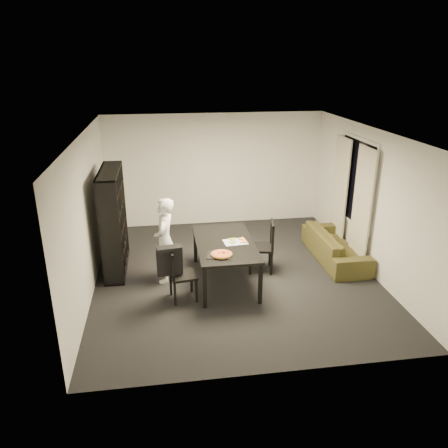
{
  "coord_description": "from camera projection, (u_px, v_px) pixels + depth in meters",
  "views": [
    {
      "loc": [
        -1.26,
        -7.11,
        3.75
      ],
      "look_at": [
        -0.21,
        -0.13,
        1.05
      ],
      "focal_mm": 35.0,
      "sensor_mm": 36.0,
      "label": 1
    }
  ],
  "objects": [
    {
      "name": "room",
      "position": [
        235.0,
        207.0,
        7.62
      ],
      "size": [
        5.01,
        5.51,
        2.61
      ],
      "color": "black",
      "rests_on": "ground"
    },
    {
      "name": "curtain_left",
      "position": [
        362.0,
        208.0,
        8.08
      ],
      "size": [
        0.03,
        0.7,
        2.25
      ],
      "primitive_type": "cube",
      "color": "beige",
      "rests_on": "room"
    },
    {
      "name": "curtain_right",
      "position": [
        340.0,
        192.0,
        9.04
      ],
      "size": [
        0.03,
        0.7,
        2.25
      ],
      "primitive_type": "cube",
      "color": "beige",
      "rests_on": "room"
    },
    {
      "name": "dining_table",
      "position": [
        225.0,
        246.0,
        7.6
      ],
      "size": [
        1.0,
        1.8,
        0.75
      ],
      "color": "black",
      "rests_on": "room"
    },
    {
      "name": "kitchen_towel",
      "position": [
        235.0,
        242.0,
        7.58
      ],
      "size": [
        0.43,
        0.34,
        0.01
      ],
      "primitive_type": "cube",
      "rotation": [
        0.0,
        0.0,
        0.09
      ],
      "color": "white",
      "rests_on": "dining_table"
    },
    {
      "name": "chair_left",
      "position": [
        178.0,
        271.0,
        7.06
      ],
      "size": [
        0.47,
        0.47,
        0.89
      ],
      "rotation": [
        0.0,
        0.0,
        1.73
      ],
      "color": "black",
      "rests_on": "room"
    },
    {
      "name": "sofa",
      "position": [
        335.0,
        246.0,
        8.6
      ],
      "size": [
        0.76,
        1.93,
        0.56
      ],
      "primitive_type": "imported",
      "rotation": [
        0.0,
        0.0,
        1.57
      ],
      "color": "#403C19",
      "rests_on": "room"
    },
    {
      "name": "baking_tray",
      "position": [
        219.0,
        255.0,
        7.07
      ],
      "size": [
        0.46,
        0.4,
        0.01
      ],
      "primitive_type": "cube",
      "rotation": [
        0.0,
        0.0,
        -0.23
      ],
      "color": "black",
      "rests_on": "dining_table"
    },
    {
      "name": "window_pane",
      "position": [
        356.0,
        182.0,
        8.44
      ],
      "size": [
        0.02,
        1.4,
        1.6
      ],
      "primitive_type": "cube",
      "color": "black",
      "rests_on": "room"
    },
    {
      "name": "bookshelf",
      "position": [
        114.0,
        221.0,
        8.0
      ],
      "size": [
        0.35,
        1.5,
        1.9
      ],
      "primitive_type": "cube",
      "color": "black",
      "rests_on": "room"
    },
    {
      "name": "draped_jacket",
      "position": [
        170.0,
        260.0,
        6.95
      ],
      "size": [
        0.42,
        0.23,
        0.49
      ],
      "rotation": [
        0.0,
        0.0,
        1.73
      ],
      "color": "black",
      "rests_on": "chair_left"
    },
    {
      "name": "chair_right",
      "position": [
        266.0,
        243.0,
        8.04
      ],
      "size": [
        0.52,
        0.52,
        0.97
      ],
      "rotation": [
        0.0,
        0.0,
        -1.75
      ],
      "color": "black",
      "rests_on": "room"
    },
    {
      "name": "window_frame",
      "position": [
        356.0,
        182.0,
        8.44
      ],
      "size": [
        0.03,
        1.52,
        1.72
      ],
      "primitive_type": "cube",
      "color": "white",
      "rests_on": "room"
    },
    {
      "name": "pizza_slices",
      "position": [
        238.0,
        241.0,
        7.61
      ],
      "size": [
        0.41,
        0.35,
        0.01
      ],
      "primitive_type": null,
      "rotation": [
        0.0,
        0.0,
        0.13
      ],
      "color": "gold",
      "rests_on": "dining_table"
    },
    {
      "name": "person",
      "position": [
        165.0,
        240.0,
        7.61
      ],
      "size": [
        0.49,
        0.63,
        1.53
      ],
      "primitive_type": "imported",
      "rotation": [
        0.0,
        0.0,
        -1.82
      ],
      "color": "white",
      "rests_on": "room"
    },
    {
      "name": "pepperoni_pizza",
      "position": [
        222.0,
        254.0,
        7.06
      ],
      "size": [
        0.35,
        0.35,
        0.03
      ],
      "rotation": [
        0.0,
        0.0,
        -0.37
      ],
      "color": "brown",
      "rests_on": "dining_table"
    }
  ]
}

